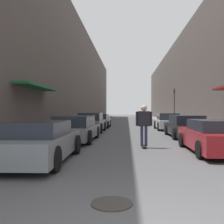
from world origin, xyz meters
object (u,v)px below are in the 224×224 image
manhole_cover (112,203)px  traffic_light (174,102)px  parked_car_left_3 (99,121)px  parked_car_right_0 (216,136)px  parked_car_right_2 (168,122)px  parked_car_left_2 (91,123)px  parked_car_left_1 (75,129)px  parked_car_right_1 (185,127)px  parked_car_left_0 (40,142)px  skateboarder (144,121)px

manhole_cover → traffic_light: size_ratio=0.18×
parked_car_left_3 → parked_car_right_0: 14.61m
parked_car_left_3 → parked_car_right_2: size_ratio=1.05×
parked_car_left_2 → parked_car_left_1: bearing=-90.2°
parked_car_right_1 → traffic_light: (1.81, 13.23, 1.86)m
parked_car_left_0 → skateboarder: skateboarder is taller
parked_car_left_3 → parked_car_right_1: (6.04, -8.03, 0.01)m
parked_car_left_3 → parked_car_right_2: (5.92, -2.26, 0.04)m
parked_car_left_2 → manhole_cover: 14.15m
parked_car_left_0 → skateboarder: 4.61m
manhole_cover → parked_car_left_3: bearing=97.2°
parked_car_right_1 → traffic_light: bearing=82.2°
parked_car_left_1 → parked_car_right_2: (5.96, 7.96, 0.02)m
parked_car_left_2 → parked_car_right_1: (6.05, -3.25, -0.05)m
parked_car_left_3 → skateboarder: (3.33, -12.30, 0.51)m
parked_car_left_3 → parked_car_right_0: size_ratio=0.97×
skateboarder → parked_car_right_1: bearing=57.6°
parked_car_right_0 → parked_car_left_3: bearing=113.9°
parked_car_right_2 → traffic_light: 7.92m
skateboarder → manhole_cover: bearing=-98.6°
parked_car_left_0 → traffic_light: size_ratio=1.14×
parked_car_left_3 → parked_car_left_0: bearing=-90.2°
parked_car_right_0 → traffic_light: size_ratio=1.13×
parked_car_right_0 → skateboarder: (-2.59, 1.07, 0.52)m
parked_car_left_0 → parked_car_left_3: (0.07, 15.37, -0.00)m
traffic_light → parked_car_right_0: bearing=-95.9°
parked_car_left_1 → traffic_light: (7.89, 15.42, 1.85)m
skateboarder → traffic_light: (4.52, 17.50, 1.36)m
parked_car_left_0 → parked_car_right_0: size_ratio=1.01×
parked_car_left_3 → skateboarder: skateboarder is taller
parked_car_left_1 → manhole_cover: bearing=-74.2°
manhole_cover → traffic_light: bearing=77.1°
parked_car_right_1 → skateboarder: 5.08m
parked_car_left_2 → parked_car_right_0: (5.93, -8.59, -0.07)m
parked_car_left_2 → parked_car_left_3: parked_car_left_2 is taller
skateboarder → traffic_light: size_ratio=0.47×
parked_car_left_1 → parked_car_right_2: size_ratio=1.18×
parked_car_left_0 → traffic_light: traffic_light is taller
skateboarder → parked_car_left_2: bearing=114.0°
parked_car_left_2 → parked_car_right_2: (5.94, 2.52, -0.02)m
parked_car_left_2 → manhole_cover: bearing=-80.3°
manhole_cover → traffic_light: (5.49, 23.91, 2.47)m
parked_car_right_0 → skateboarder: 2.85m
parked_car_right_0 → parked_car_left_2: bearing=124.6°
manhole_cover → skateboarder: bearing=81.4°
parked_car_right_0 → manhole_cover: (-3.56, -5.35, -0.59)m
parked_car_left_1 → skateboarder: 3.99m
parked_car_left_2 → traffic_light: size_ratio=1.05×
parked_car_right_0 → parked_car_right_1: (0.12, 5.34, 0.02)m
parked_car_right_1 → manhole_cover: bearing=-109.0°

